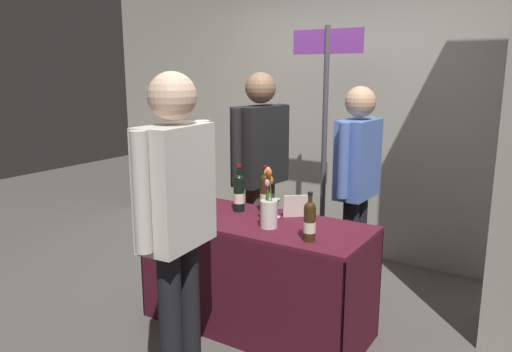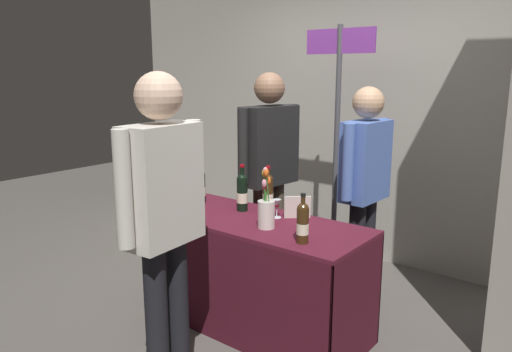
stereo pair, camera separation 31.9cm
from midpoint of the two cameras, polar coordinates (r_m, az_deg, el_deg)
name	(u,v)px [view 1 (the left image)]	position (r m, az deg, el deg)	size (l,w,h in m)	color
ground_plane	(256,325)	(3.57, -2.67, -16.98)	(12.00, 12.00, 0.00)	#514C47
back_partition	(355,108)	(4.65, 9.57, 7.81)	(5.90, 0.12, 2.80)	#9E998E
tasting_table	(256,255)	(3.35, -2.76, -9.21)	(1.53, 0.64, 0.77)	#4C1423
featured_wine_bottle	(171,196)	(3.43, -12.54, -2.33)	(0.08, 0.08, 0.31)	black
display_bottle_0	(310,221)	(2.84, 3.07, -5.27)	(0.07, 0.07, 0.29)	#38230F
display_bottle_1	(265,193)	(3.40, -1.60, -1.98)	(0.07, 0.07, 0.33)	#38230F
display_bottle_2	(195,188)	(3.66, -9.64, -1.37)	(0.07, 0.07, 0.30)	black
display_bottle_3	(239,192)	(3.44, -4.65, -1.90)	(0.08, 0.08, 0.33)	black
wine_glass_near_vendor	(276,204)	(3.30, -0.45, -3.30)	(0.06, 0.06, 0.13)	silver
flower_vase	(269,209)	(3.08, -1.48, -3.89)	(0.11, 0.11, 0.39)	silver
brochure_stand	(296,206)	(3.31, 1.97, -3.55)	(0.18, 0.01, 0.15)	silver
vendor_presenter	(260,160)	(3.84, -1.86, 1.87)	(0.26, 0.64, 1.73)	#4C4233
vendor_assistant	(357,176)	(3.67, 9.26, 0.02)	(0.23, 0.58, 1.63)	black
taster_foreground_right	(176,211)	(2.52, -12.86, -4.00)	(0.24, 0.58, 1.74)	black
booth_signpost	(325,121)	(4.07, 5.81, 6.43)	(0.60, 0.04, 2.09)	#47474C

